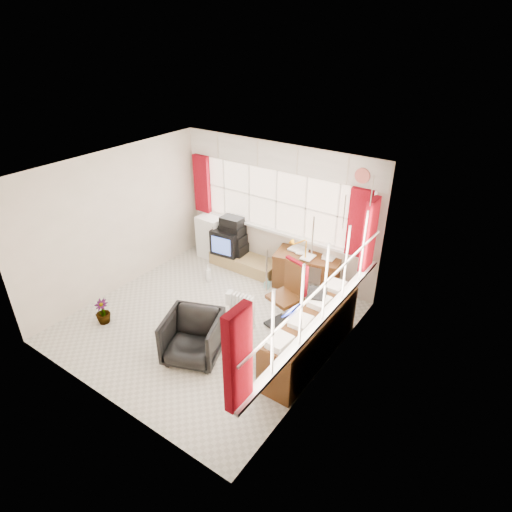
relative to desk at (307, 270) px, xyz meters
The scene contains 20 objects.
ground 2.00m from the desk, 113.84° to the right, with size 4.00×4.00×0.00m, color beige.
room_walls 2.27m from the desk, 113.84° to the right, with size 4.00×4.00×4.00m.
window_back 0.99m from the desk, 169.75° to the left, with size 3.70×0.12×3.60m.
window_right 2.21m from the desk, 57.46° to the right, with size 0.12×3.70×3.60m.
curtains 1.40m from the desk, 81.57° to the right, with size 3.83×3.83×1.15m.
overhead_cabinets 2.06m from the desk, 77.31° to the right, with size 3.98×3.98×0.48m.
desk is the anchor object (origin of this frame).
desk_lamp 0.59m from the desk, 80.03° to the right, with size 0.16×0.14×0.39m.
task_chair 1.15m from the desk, 75.15° to the right, with size 0.58×0.60×1.11m.
office_chair 2.60m from the desk, 99.49° to the right, with size 0.76×0.78×0.71m, color black.
radiator 1.64m from the desk, 99.59° to the right, with size 0.43×0.23×0.61m.
credenza 1.85m from the desk, 59.74° to the right, with size 0.50×2.00×0.85m.
file_tray 1.54m from the desk, 56.84° to the right, with size 0.26×0.34×0.11m, color black.
tv_bench 1.37m from the desk, behind, with size 1.40×0.50×0.25m, color tan.
crt_tv 1.73m from the desk, behind, with size 0.60×0.57×0.50m.
hifi_stack 1.67m from the desk, behind, with size 0.57×0.38×0.75m.
mini_fridge 2.19m from the desk, behind, with size 0.53×0.54×0.88m.
spray_bottle_a 1.84m from the desk, 152.52° to the right, with size 0.13×0.13×0.33m, color silver.
spray_bottle_b 0.77m from the desk, 142.91° to the right, with size 0.09×0.09×0.19m, color #83C4BF.
flower_vase 3.54m from the desk, 127.98° to the right, with size 0.24×0.24×0.42m, color black.
Camera 1 is at (3.81, -4.15, 4.27)m, focal length 30.00 mm.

